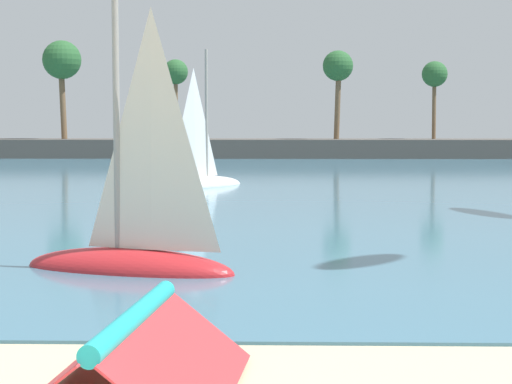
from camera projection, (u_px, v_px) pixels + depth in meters
name	position (u px, v px, depth m)	size (l,w,h in m)	color
sea	(249.00, 165.00, 67.03)	(220.00, 107.11, 0.06)	teal
palm_headland	(253.00, 137.00, 80.40)	(114.61, 6.00, 12.21)	#514C47
folded_kite	(134.00, 341.00, 10.92)	(2.92, 4.11, 1.16)	red
sailboat_near_shore	(201.00, 173.00, 45.35)	(4.85, 5.09, 7.85)	white
sailboat_toward_headland	(133.00, 241.00, 20.04)	(5.54, 2.97, 7.69)	red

